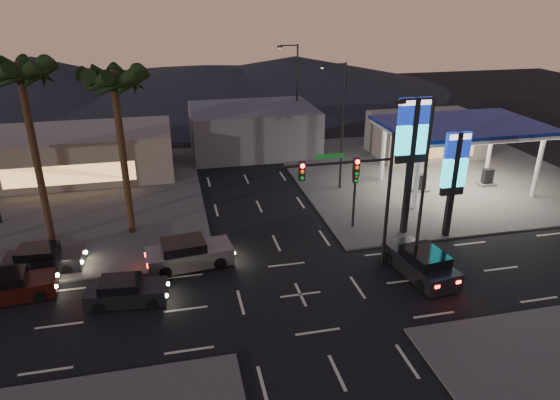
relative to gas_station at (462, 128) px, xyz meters
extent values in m
plane|color=black|center=(-16.00, -12.00, -5.08)|extent=(140.00, 140.00, 0.00)
cube|color=#47443F|center=(0.00, 4.00, -5.02)|extent=(24.00, 24.00, 0.12)
cube|color=#47443F|center=(-32.00, 4.00, -5.02)|extent=(24.00, 24.00, 0.12)
cylinder|color=silver|center=(-5.00, -3.00, -2.58)|extent=(0.36, 0.36, 5.00)
cylinder|color=silver|center=(5.00, -3.00, -2.58)|extent=(0.36, 0.36, 5.00)
cylinder|color=silver|center=(-5.00, 3.00, -2.58)|extent=(0.36, 0.36, 5.00)
cylinder|color=silver|center=(5.00, 3.00, -2.58)|extent=(0.36, 0.36, 5.00)
cube|color=silver|center=(0.00, 0.00, 0.12)|extent=(12.00, 8.00, 0.50)
cube|color=white|center=(0.00, 0.00, -0.18)|extent=(11.60, 7.60, 0.06)
cube|color=navy|center=(0.00, 0.00, 0.27)|extent=(12.20, 8.20, 0.25)
cube|color=black|center=(-3.00, 0.00, -4.28)|extent=(0.80, 0.50, 1.40)
cube|color=black|center=(3.00, 0.00, -4.28)|extent=(0.80, 0.50, 1.40)
cube|color=#726B5B|center=(2.00, 9.00, -3.08)|extent=(10.00, 6.00, 4.00)
cube|color=black|center=(-7.50, -6.50, -0.58)|extent=(0.35, 0.35, 9.00)
cube|color=#0D2092|center=(-7.50, -6.50, 3.12)|extent=(2.20, 0.30, 1.60)
cube|color=white|center=(-7.50, -6.50, 3.67)|extent=(1.98, 0.32, 0.35)
cube|color=#18E2E9|center=(-7.50, -6.50, 1.32)|extent=(2.20, 0.30, 1.80)
cube|color=black|center=(-7.50, -6.50, 0.12)|extent=(2.09, 0.28, 0.50)
cube|color=black|center=(-5.00, -7.50, -1.58)|extent=(0.35, 0.35, 7.00)
cube|color=#0D2092|center=(-5.00, -7.50, 1.12)|extent=(1.60, 0.30, 1.60)
cube|color=white|center=(-5.00, -7.50, 1.67)|extent=(1.44, 0.32, 0.35)
cube|color=#18E2E9|center=(-5.00, -7.50, -0.68)|extent=(1.60, 0.30, 1.80)
cube|color=black|center=(-5.00, -7.50, -1.88)|extent=(1.52, 0.28, 0.50)
cylinder|color=black|center=(-10.50, -10.00, -1.08)|extent=(0.20, 0.20, 8.00)
cylinder|color=black|center=(-13.50, -10.00, 1.42)|extent=(6.00, 0.14, 0.14)
cube|color=#0C3F14|center=(-14.00, -10.00, 1.82)|extent=(1.60, 0.05, 0.25)
cube|color=black|center=(-12.50, -10.00, 1.12)|extent=(0.32, 0.25, 1.00)
sphere|color=#FF0C07|center=(-12.50, -10.15, 1.45)|extent=(0.22, 0.22, 0.22)
sphere|color=orange|center=(-12.50, -10.15, 1.12)|extent=(0.20, 0.20, 0.20)
sphere|color=#0CB226|center=(-12.50, -10.15, 0.79)|extent=(0.20, 0.20, 0.20)
cube|color=black|center=(-15.50, -10.00, 1.12)|extent=(0.32, 0.25, 1.00)
sphere|color=#FF0C07|center=(-15.50, -10.15, 1.45)|extent=(0.22, 0.22, 0.22)
sphere|color=orange|center=(-15.50, -10.15, 1.12)|extent=(0.20, 0.20, 0.20)
sphere|color=#0CB226|center=(-15.50, -10.15, 0.79)|extent=(0.20, 0.20, 0.20)
cylinder|color=black|center=(-10.50, -5.00, -3.08)|extent=(0.16, 0.16, 4.00)
cube|color=black|center=(-10.50, -5.00, -1.28)|extent=(0.32, 0.25, 1.00)
sphere|color=#FF0C07|center=(-10.50, -5.15, -0.95)|extent=(0.22, 0.22, 0.22)
sphere|color=orange|center=(-10.50, -5.15, -1.28)|extent=(0.20, 0.20, 0.20)
sphere|color=#0CB226|center=(-10.50, -5.15, -1.61)|extent=(0.20, 0.20, 0.20)
cylinder|color=black|center=(-9.00, -11.00, -0.08)|extent=(0.18, 0.18, 10.00)
cylinder|color=black|center=(-9.90, -11.00, 4.82)|extent=(1.80, 0.12, 0.12)
cube|color=black|center=(-10.80, -11.00, 4.72)|extent=(0.50, 0.25, 0.18)
sphere|color=#FFCC8C|center=(-10.80, -11.00, 4.60)|extent=(0.20, 0.20, 0.20)
cylinder|color=black|center=(-9.00, 2.00, -0.08)|extent=(0.18, 0.18, 10.00)
cylinder|color=black|center=(-9.90, 2.00, 4.82)|extent=(1.80, 0.12, 0.12)
cube|color=black|center=(-10.80, 2.00, 4.72)|extent=(0.50, 0.25, 0.18)
sphere|color=#FFCC8C|center=(-10.80, 2.00, 4.60)|extent=(0.20, 0.20, 0.20)
cylinder|color=black|center=(-9.00, 16.00, -0.08)|extent=(0.18, 0.18, 10.00)
cylinder|color=black|center=(-9.90, 16.00, 4.82)|extent=(1.80, 0.12, 0.12)
cube|color=black|center=(-10.80, 16.00, 4.72)|extent=(0.50, 0.25, 0.18)
sphere|color=#FFCC8C|center=(-10.80, 16.00, 4.60)|extent=(0.20, 0.20, 0.20)
cylinder|color=black|center=(-25.00, -2.50, 0.02)|extent=(0.44, 0.44, 10.20)
sphere|color=black|center=(-25.00, -2.50, 5.12)|extent=(0.90, 0.90, 0.90)
cone|color=black|center=(-23.70, -2.50, 4.82)|extent=(0.90, 2.74, 1.91)
cone|color=black|center=(-24.08, -1.58, 4.82)|extent=(2.57, 2.57, 1.91)
cone|color=black|center=(-25.00, -1.20, 4.82)|extent=(2.74, 0.90, 1.91)
cone|color=black|center=(-25.92, -1.58, 4.82)|extent=(2.57, 2.57, 1.91)
cone|color=black|center=(-26.30, -2.50, 4.82)|extent=(0.90, 2.74, 1.91)
cone|color=black|center=(-25.92, -3.42, 4.82)|extent=(2.57, 2.57, 1.91)
cone|color=black|center=(-25.00, -3.80, 4.82)|extent=(2.74, 0.90, 1.91)
cone|color=black|center=(-24.08, -3.42, 4.82)|extent=(2.57, 2.57, 1.91)
cylinder|color=black|center=(-30.00, -2.50, 0.32)|extent=(0.44, 0.44, 10.80)
sphere|color=black|center=(-30.00, -2.50, 5.72)|extent=(0.90, 0.90, 0.90)
cone|color=black|center=(-28.70, -2.50, 5.42)|extent=(0.90, 2.74, 1.91)
cone|color=black|center=(-29.08, -1.58, 5.42)|extent=(2.57, 2.57, 1.91)
cone|color=black|center=(-30.00, -1.20, 5.42)|extent=(2.74, 0.90, 1.91)
cone|color=black|center=(-30.92, -1.58, 5.42)|extent=(2.57, 2.57, 1.91)
cone|color=black|center=(-30.00, -3.80, 5.42)|extent=(2.74, 0.90, 1.91)
cone|color=black|center=(-29.08, -3.42, 5.42)|extent=(2.57, 2.57, 1.91)
cube|color=#726B5B|center=(-30.00, 10.00, -3.08)|extent=(16.00, 8.00, 4.00)
cube|color=#4C4C51|center=(-14.00, 14.00, -2.88)|extent=(12.00, 9.00, 4.40)
cone|color=black|center=(-41.00, 48.00, -2.08)|extent=(40.00, 40.00, 6.00)
cone|color=black|center=(-1.00, 48.00, -2.58)|extent=(50.00, 50.00, 5.00)
cone|color=black|center=(-16.00, 48.00, -3.08)|extent=(60.00, 60.00, 4.00)
cube|color=black|center=(-24.87, -10.68, -4.58)|extent=(4.17, 2.04, 0.83)
cube|color=black|center=(-25.14, -10.66, -4.03)|extent=(2.15, 1.73, 0.60)
cylinder|color=black|center=(-23.52, -10.02, -4.79)|extent=(0.60, 0.27, 0.59)
cylinder|color=black|center=(-23.66, -11.57, -4.79)|extent=(0.60, 0.27, 0.59)
cylinder|color=black|center=(-26.08, -9.79, -4.79)|extent=(0.60, 0.27, 0.59)
cylinder|color=black|center=(-26.22, -11.35, -4.79)|extent=(0.60, 0.27, 0.59)
sphere|color=#FFF2BF|center=(-22.81, -10.31, -4.51)|extent=(0.20, 0.20, 0.20)
sphere|color=#FFF2BF|center=(-22.90, -11.41, -4.51)|extent=(0.20, 0.20, 0.20)
cube|color=#FF140A|center=(-26.83, -9.96, -4.44)|extent=(0.09, 0.24, 0.13)
cube|color=#FF140A|center=(-26.93, -11.06, -4.44)|extent=(0.09, 0.24, 0.13)
cube|color=black|center=(-30.75, -8.99, -4.54)|extent=(4.53, 2.30, 0.89)
cube|color=black|center=(-31.04, -9.02, -3.94)|extent=(2.35, 1.91, 0.64)
cylinder|color=black|center=(-29.46, -8.00, -4.76)|extent=(0.66, 0.31, 0.63)
cylinder|color=black|center=(-29.28, -9.68, -4.76)|extent=(0.66, 0.31, 0.63)
sphere|color=#FFF2BF|center=(-28.65, -8.16, -4.47)|extent=(0.22, 0.22, 0.22)
sphere|color=#FFF2BF|center=(-28.52, -9.35, -4.47)|extent=(0.22, 0.22, 0.22)
cube|color=#565659|center=(-21.50, -7.59, -4.47)|extent=(5.10, 2.61, 1.00)
cube|color=black|center=(-21.83, -7.63, -3.80)|extent=(2.65, 2.16, 0.72)
cylinder|color=black|center=(-20.06, -6.47, -4.73)|extent=(0.74, 0.35, 0.71)
cylinder|color=black|center=(-19.84, -8.34, -4.73)|extent=(0.74, 0.35, 0.71)
cylinder|color=black|center=(-23.16, -6.83, -4.73)|extent=(0.74, 0.35, 0.71)
cylinder|color=black|center=(-22.94, -8.71, -4.73)|extent=(0.74, 0.35, 0.71)
sphere|color=#FFF2BF|center=(-19.15, -6.64, -4.39)|extent=(0.24, 0.24, 0.24)
sphere|color=#FFF2BF|center=(-18.99, -7.97, -4.39)|extent=(0.24, 0.24, 0.24)
cube|color=#FF140A|center=(-24.01, -7.21, -4.30)|extent=(0.12, 0.29, 0.16)
cube|color=#FF140A|center=(-23.85, -8.53, -4.30)|extent=(0.12, 0.29, 0.16)
cube|color=black|center=(-29.65, -6.25, -4.55)|extent=(4.36, 2.02, 0.87)
cube|color=black|center=(-29.94, -6.23, -3.96)|extent=(2.22, 1.76, 0.63)
cylinder|color=black|center=(-28.25, -5.49, -4.77)|extent=(0.63, 0.27, 0.62)
cylinder|color=black|center=(-28.33, -7.14, -4.77)|extent=(0.63, 0.27, 0.62)
cylinder|color=black|center=(-30.97, -5.35, -4.77)|extent=(0.63, 0.27, 0.62)
cylinder|color=black|center=(-31.05, -7.00, -4.77)|extent=(0.63, 0.27, 0.62)
sphere|color=#FFF2BF|center=(-27.48, -5.77, -4.48)|extent=(0.21, 0.21, 0.21)
sphere|color=#FFF2BF|center=(-27.55, -6.94, -4.48)|extent=(0.21, 0.21, 0.21)
cube|color=#FF140A|center=(-31.76, -5.55, -4.40)|extent=(0.09, 0.25, 0.14)
cube|color=#FF140A|center=(-31.82, -6.72, -4.40)|extent=(0.09, 0.25, 0.14)
cube|color=black|center=(-8.90, -11.49, -4.47)|extent=(2.65, 5.08, 0.99)
cube|color=black|center=(-8.86, -11.82, -3.81)|extent=(2.17, 2.65, 0.72)
cylinder|color=black|center=(-10.03, -10.08, -4.73)|extent=(0.35, 0.73, 0.71)
cylinder|color=black|center=(-8.17, -9.84, -4.73)|extent=(0.35, 0.73, 0.71)
cylinder|color=black|center=(-9.64, -13.15, -4.73)|extent=(0.35, 0.73, 0.71)
cylinder|color=black|center=(-7.78, -12.90, -4.73)|extent=(0.35, 0.73, 0.71)
cube|color=#FF140A|center=(-9.25, -13.99, -4.31)|extent=(0.28, 0.12, 0.15)
cube|color=#FF140A|center=(-7.94, -13.82, -4.31)|extent=(0.28, 0.12, 0.15)
camera|label=1|loc=(-21.99, -33.60, 9.76)|focal=32.00mm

